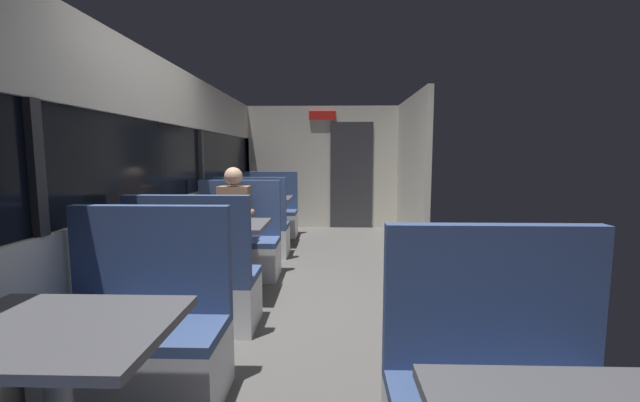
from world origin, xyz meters
name	(u,v)px	position (x,y,z in m)	size (l,w,h in m)	color
ground_plane	(311,309)	(0.00, 0.00, -0.01)	(3.30, 9.20, 0.02)	#514F4C
carriage_window_panel_left	(149,187)	(-1.45, 0.00, 1.11)	(0.09, 8.48, 2.30)	beige
carriage_end_bulkhead	(326,168)	(0.06, 4.19, 1.14)	(2.90, 0.11, 2.30)	beige
carriage_aisle_panel_right	(411,170)	(1.45, 3.00, 1.15)	(0.08, 2.40, 2.30)	beige
dining_table_near_window	(55,350)	(-0.89, -2.09, 0.64)	(0.90, 0.70, 0.74)	#9E9EA3
bench_near_window_facing_entry	(142,343)	(-0.89, -1.39, 0.33)	(0.95, 0.50, 1.10)	silver
dining_table_mid_window	(220,234)	(-0.89, 0.25, 0.64)	(0.90, 0.70, 0.74)	#9E9EA3
bench_mid_window_facing_end	(197,289)	(-0.89, -0.45, 0.33)	(0.95, 0.50, 1.10)	silver
bench_mid_window_facing_entry	(237,248)	(-0.89, 0.95, 0.33)	(0.95, 0.50, 1.10)	silver
dining_table_far_window	(262,204)	(-0.89, 2.60, 0.64)	(0.90, 0.70, 0.74)	#9E9EA3
bench_far_window_facing_end	(253,233)	(-0.89, 1.90, 0.33)	(0.95, 0.50, 1.10)	silver
bench_far_window_facing_entry	(269,217)	(-0.89, 3.29, 0.33)	(0.95, 0.50, 1.10)	silver
seated_passenger	(236,232)	(-0.89, 0.88, 0.54)	(0.47, 0.55, 1.26)	#26262D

